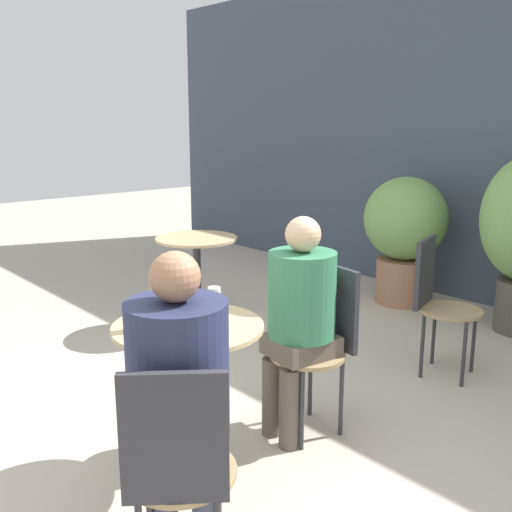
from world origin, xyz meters
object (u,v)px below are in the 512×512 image
(seated_person_0, at_px, (179,391))
(bistro_chair_4, at_px, (437,294))
(beer_glass_0, at_px, (214,304))
(seated_person_1, at_px, (299,310))
(beer_glass_1, at_px, (158,306))
(bistro_chair_0, at_px, (178,463))
(cafe_table_far, at_px, (197,263))
(cafe_table_near, at_px, (189,363))
(bistro_chair_1, at_px, (321,334))
(potted_plant_0, at_px, (405,230))

(seated_person_0, bearing_deg, bistro_chair_4, -132.24)
(seated_person_0, xyz_separation_m, beer_glass_0, (-0.46, 0.51, 0.10))
(seated_person_1, distance_m, beer_glass_1, 0.76)
(bistro_chair_0, relative_size, seated_person_0, 0.73)
(seated_person_0, bearing_deg, cafe_table_far, -89.18)
(cafe_table_near, bearing_deg, seated_person_1, 82.03)
(cafe_table_near, height_order, seated_person_0, seated_person_0)
(cafe_table_far, bearing_deg, bistro_chair_0, -37.18)
(bistro_chair_1, bearing_deg, cafe_table_near, -90.00)
(cafe_table_near, relative_size, bistro_chair_0, 0.83)
(cafe_table_far, height_order, seated_person_0, seated_person_0)
(seated_person_0, relative_size, beer_glass_1, 6.06)
(potted_plant_0, bearing_deg, bistro_chair_4, -47.33)
(cafe_table_near, height_order, seated_person_1, seated_person_1)
(cafe_table_near, relative_size, bistro_chair_4, 0.83)
(cafe_table_far, xyz_separation_m, beer_glass_0, (1.62, -1.07, 0.27))
(bistro_chair_1, height_order, beer_glass_1, beer_glass_1)
(bistro_chair_0, distance_m, beer_glass_0, 0.87)
(bistro_chair_0, height_order, seated_person_1, seated_person_1)
(beer_glass_1, bearing_deg, bistro_chair_1, 80.00)
(bistro_chair_4, xyz_separation_m, potted_plant_0, (-1.04, 1.12, 0.13))
(cafe_table_far, xyz_separation_m, bistro_chair_4, (1.70, 0.64, -0.00))
(seated_person_0, relative_size, seated_person_1, 1.04)
(cafe_table_near, relative_size, seated_person_1, 0.63)
(bistro_chair_1, relative_size, beer_glass_1, 4.44)
(bistro_chair_1, xyz_separation_m, seated_person_0, (0.38, -1.14, 0.18))
(bistro_chair_1, distance_m, bistro_chair_4, 1.08)
(bistro_chair_4, height_order, seated_person_0, seated_person_0)
(potted_plant_0, bearing_deg, seated_person_1, -66.60)
(bistro_chair_4, height_order, beer_glass_1, beer_glass_1)
(beer_glass_1, bearing_deg, seated_person_0, -25.93)
(beer_glass_0, bearing_deg, beer_glass_1, -107.31)
(cafe_table_far, xyz_separation_m, seated_person_1, (1.68, -0.58, 0.16))
(cafe_table_near, relative_size, seated_person_0, 0.61)
(bistro_chair_4, xyz_separation_m, seated_person_0, (0.38, -2.22, 0.18))
(cafe_table_far, distance_m, potted_plant_0, 1.89)
(cafe_table_near, distance_m, bistro_chair_1, 0.77)
(cafe_table_far, relative_size, potted_plant_0, 0.64)
(seated_person_0, distance_m, beer_glass_1, 0.61)
(bistro_chair_4, bearing_deg, bistro_chair_0, 175.41)
(cafe_table_far, bearing_deg, beer_glass_0, -33.40)
(bistro_chair_1, relative_size, seated_person_1, 0.76)
(bistro_chair_4, height_order, potted_plant_0, potted_plant_0)
(bistro_chair_1, bearing_deg, seated_person_1, -90.00)
(cafe_table_far, bearing_deg, bistro_chair_1, -14.42)
(bistro_chair_0, bearing_deg, potted_plant_0, -117.95)
(cafe_table_far, xyz_separation_m, bistro_chair_0, (2.19, -1.66, -0.00))
(seated_person_1, bearing_deg, beer_glass_1, -92.44)
(bistro_chair_4, relative_size, seated_person_0, 0.73)
(bistro_chair_4, bearing_deg, cafe_table_near, 159.96)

